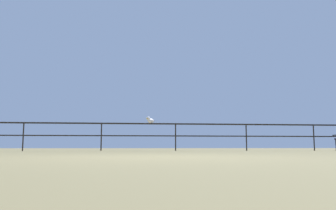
% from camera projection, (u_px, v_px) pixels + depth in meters
% --- Properties ---
extents(ground_plane, '(60.00, 60.00, 0.00)m').
position_uv_depth(ground_plane, '(154.00, 157.00, 4.64)').
color(ground_plane, olive).
extents(pier_railing, '(23.59, 0.05, 0.98)m').
position_uv_depth(pier_railing, '(139.00, 130.00, 12.04)').
color(pier_railing, black).
rests_on(pier_railing, ground_plane).
extents(seagull_on_rail, '(0.35, 0.39, 0.22)m').
position_uv_depth(seagull_on_rail, '(150.00, 120.00, 12.10)').
color(seagull_on_rail, white).
rests_on(seagull_on_rail, pier_railing).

